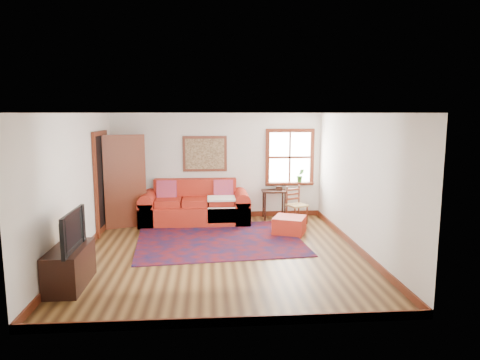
{
  "coord_description": "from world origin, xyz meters",
  "views": [
    {
      "loc": [
        -0.22,
        -7.47,
        2.49
      ],
      "look_at": [
        0.38,
        0.6,
        1.24
      ],
      "focal_mm": 32.0,
      "sensor_mm": 36.0,
      "label": 1
    }
  ],
  "objects": [
    {
      "name": "candle_hurricane",
      "position": [
        -2.2,
        -1.0,
        0.66
      ],
      "size": [
        0.12,
        0.12,
        0.18
      ],
      "color": "silver",
      "rests_on": "media_cabinet"
    },
    {
      "name": "red_leather_sofa",
      "position": [
        -0.53,
        2.27,
        0.32
      ],
      "size": [
        2.49,
        1.03,
        0.97
      ],
      "color": "#AA2516",
      "rests_on": "ground"
    },
    {
      "name": "window",
      "position": [
        1.78,
        2.7,
        1.31
      ],
      "size": [
        1.18,
        0.2,
        1.38
      ],
      "color": "white",
      "rests_on": "ground"
    },
    {
      "name": "room_envelope",
      "position": [
        0.0,
        0.02,
        1.65
      ],
      "size": [
        5.04,
        5.54,
        2.52
      ],
      "color": "silver",
      "rests_on": "ground"
    },
    {
      "name": "media_cabinet",
      "position": [
        -2.25,
        -1.36,
        0.29
      ],
      "size": [
        0.47,
        1.05,
        0.58
      ],
      "primitive_type": "cube",
      "color": "black",
      "rests_on": "ground"
    },
    {
      "name": "ground",
      "position": [
        0.0,
        0.0,
        0.0
      ],
      "size": [
        5.5,
        5.5,
        0.0
      ],
      "primitive_type": "plane",
      "color": "#3C2410",
      "rests_on": "ground"
    },
    {
      "name": "side_table",
      "position": [
        1.34,
        2.47,
        0.57
      ],
      "size": [
        0.57,
        0.43,
        0.69
      ],
      "color": "black",
      "rests_on": "ground"
    },
    {
      "name": "red_ottoman",
      "position": [
        1.46,
        1.16,
        0.18
      ],
      "size": [
        0.81,
        0.81,
        0.35
      ],
      "primitive_type": "cube",
      "rotation": [
        0.0,
        0.0,
        -0.39
      ],
      "color": "#AA2516",
      "rests_on": "ground"
    },
    {
      "name": "framed_artwork",
      "position": [
        -0.3,
        2.71,
        1.55
      ],
      "size": [
        1.05,
        0.07,
        0.85
      ],
      "color": "#5F2514",
      "rests_on": "ground"
    },
    {
      "name": "television",
      "position": [
        -2.23,
        -1.47,
        0.86
      ],
      "size": [
        0.13,
        0.98,
        0.56
      ],
      "primitive_type": "imported",
      "rotation": [
        0.0,
        0.0,
        1.57
      ],
      "color": "black",
      "rests_on": "media_cabinet"
    },
    {
      "name": "doorway",
      "position": [
        -2.21,
        1.78,
        1.07
      ],
      "size": [
        0.89,
        1.08,
        2.14
      ],
      "color": "black",
      "rests_on": "ground"
    },
    {
      "name": "ladder_back_chair",
      "position": [
        1.77,
        2.0,
        0.46
      ],
      "size": [
        0.52,
        0.51,
        0.85
      ],
      "color": "tan",
      "rests_on": "ground"
    },
    {
      "name": "persian_rug",
      "position": [
        -0.02,
        0.75,
        0.01
      ],
      "size": [
        3.41,
        2.83,
        0.02
      ],
      "primitive_type": "cube",
      "rotation": [
        0.0,
        0.0,
        0.09
      ],
      "color": "#590C0F",
      "rests_on": "ground"
    }
  ]
}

